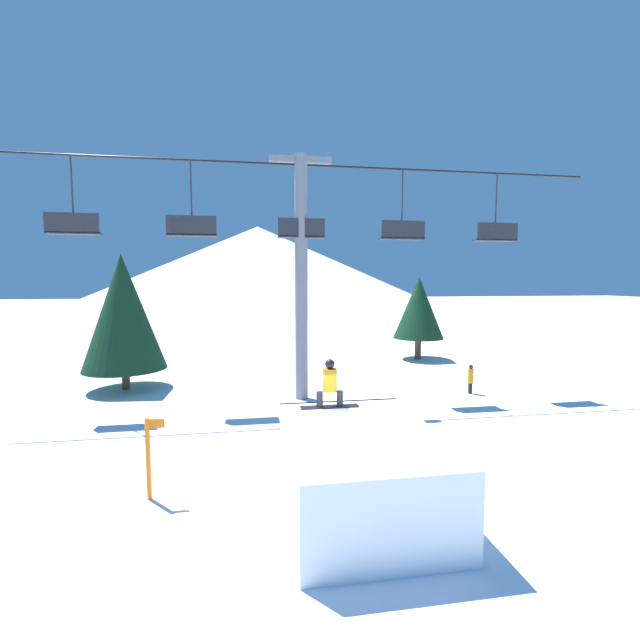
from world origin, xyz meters
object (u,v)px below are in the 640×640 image
Objects in this scene: snow_ramp at (360,469)px; pine_tree_near at (123,312)px; trail_marker at (149,456)px; distant_skier at (471,378)px; snowboarder at (330,384)px.

pine_tree_near reaches higher than snow_ramp.
snow_ramp is at bearing -13.71° from trail_marker.
pine_tree_near is 4.79× the size of distant_skier.
snowboarder is 9.76m from distant_skier.
trail_marker is 1.46× the size of distant_skier.
pine_tree_near reaches higher than snowboarder.
pine_tree_near is 15.06m from distant_skier.
snowboarder is 0.79× the size of trail_marker.
trail_marker is at bearing 166.29° from snow_ramp.
snowboarder reaches higher than snow_ramp.
snowboarder reaches higher than trail_marker.
trail_marker is (-4.40, 1.07, 0.12)m from snow_ramp.
pine_tree_near is at bearing 107.66° from trail_marker.
snowboarder is 1.16× the size of distant_skier.
distant_skier is (14.48, -3.11, -2.71)m from pine_tree_near.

